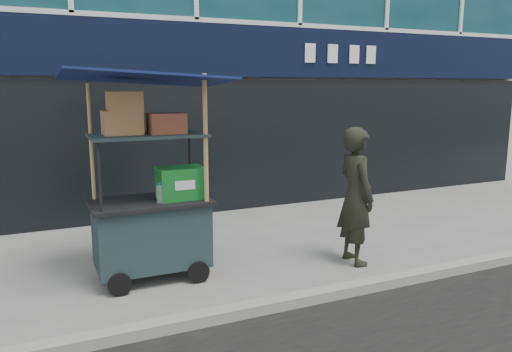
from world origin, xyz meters
name	(u,v)px	position (x,y,z in m)	size (l,w,h in m)	color
ground	(308,294)	(0.00, 0.00, 0.00)	(80.00, 80.00, 0.00)	slate
curb	(318,296)	(0.00, -0.20, 0.06)	(80.00, 0.18, 0.12)	gray
vendor_cart	(152,207)	(-1.45, 1.21, 0.87)	(1.84, 1.31, 2.49)	#1A292D
vendor_man	(356,196)	(1.07, 0.66, 0.90)	(0.65, 0.43, 1.79)	black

